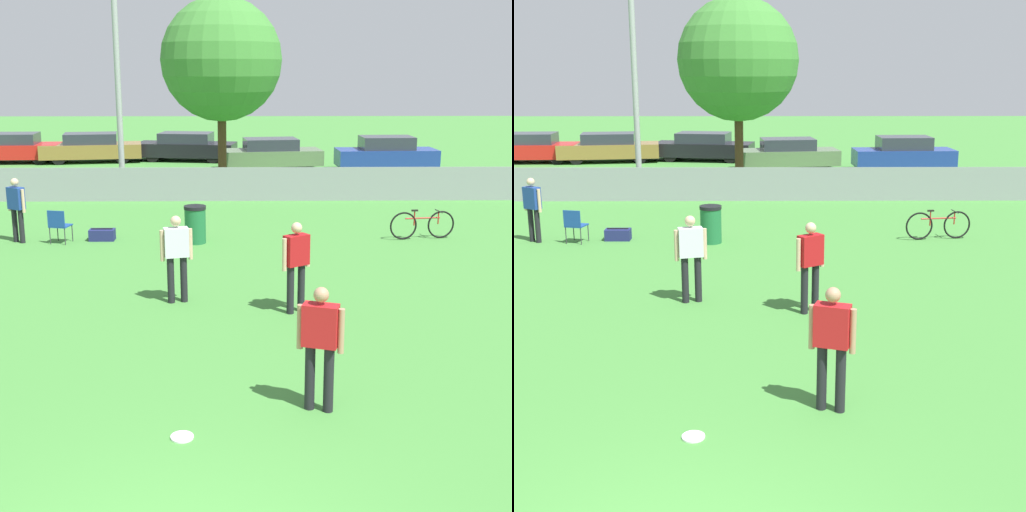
# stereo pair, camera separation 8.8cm
# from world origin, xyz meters

# --- Properties ---
(fence_backline) EXTENTS (22.73, 0.07, 1.21)m
(fence_backline) POSITION_xyz_m (0.00, 18.00, 0.55)
(fence_backline) COLOR gray
(fence_backline) RESTS_ON ground_plane
(light_pole) EXTENTS (0.90, 0.36, 8.74)m
(light_pole) POSITION_xyz_m (-3.57, 19.81, 5.13)
(light_pole) COLOR #9E9EA3
(light_pole) RESTS_ON ground_plane
(tree_near_pole) EXTENTS (4.38, 4.38, 6.68)m
(tree_near_pole) POSITION_xyz_m (-0.13, 21.49, 4.49)
(tree_near_pole) COLOR #4C331E
(tree_near_pole) RESTS_ON ground_plane
(player_receiver_white) EXTENTS (0.58, 0.32, 1.63)m
(player_receiver_white) POSITION_xyz_m (-0.56, 7.64, 0.95)
(player_receiver_white) COLOR black
(player_receiver_white) RESTS_ON ground_plane
(player_defender_red) EXTENTS (0.51, 0.43, 1.63)m
(player_defender_red) POSITION_xyz_m (1.59, 7.04, 0.95)
(player_defender_red) COLOR black
(player_defender_red) RESTS_ON ground_plane
(player_thrower_red) EXTENTS (0.57, 0.35, 1.63)m
(player_thrower_red) POSITION_xyz_m (1.62, 3.30, 0.95)
(player_thrower_red) COLOR black
(player_thrower_red) RESTS_ON ground_plane
(spectator_in_blue) EXTENTS (0.50, 0.41, 1.61)m
(spectator_in_blue) POSITION_xyz_m (-4.93, 12.39, 0.93)
(spectator_in_blue) COLOR black
(spectator_in_blue) RESTS_ON ground_plane
(frisbee_disc) EXTENTS (0.28, 0.28, 0.03)m
(frisbee_disc) POSITION_xyz_m (-0.06, 2.61, 0.01)
(frisbee_disc) COLOR white
(frisbee_disc) RESTS_ON ground_plane
(folding_chair_sideline) EXTENTS (0.54, 0.54, 0.85)m
(folding_chair_sideline) POSITION_xyz_m (-3.88, 12.25, 0.50)
(folding_chair_sideline) COLOR #333338
(folding_chair_sideline) RESTS_ON ground_plane
(bicycle_sideline) EXTENTS (1.70, 0.44, 0.76)m
(bicycle_sideline) POSITION_xyz_m (5.19, 12.60, 0.37)
(bicycle_sideline) COLOR black
(bicycle_sideline) RESTS_ON ground_plane
(trash_bin) EXTENTS (0.55, 0.55, 0.93)m
(trash_bin) POSITION_xyz_m (-0.53, 12.27, 0.47)
(trash_bin) COLOR #1E6638
(trash_bin) RESTS_ON ground_plane
(gear_bag_sideline) EXTENTS (0.63, 0.34, 0.31)m
(gear_bag_sideline) POSITION_xyz_m (-2.90, 12.58, 0.14)
(gear_bag_sideline) COLOR navy
(gear_bag_sideline) RESTS_ON ground_plane
(parked_car_red) EXTENTS (4.24, 2.05, 1.34)m
(parked_car_red) POSITION_xyz_m (-9.83, 27.87, 0.66)
(parked_car_red) COLOR black
(parked_car_red) RESTS_ON ground_plane
(parked_car_tan) EXTENTS (4.75, 2.42, 1.32)m
(parked_car_tan) POSITION_xyz_m (-6.35, 28.02, 0.66)
(parked_car_tan) COLOR black
(parked_car_tan) RESTS_ON ground_plane
(parked_car_dark) EXTENTS (4.77, 2.45, 1.30)m
(parked_car_dark) POSITION_xyz_m (-2.02, 28.47, 0.65)
(parked_car_dark) COLOR black
(parked_car_dark) RESTS_ON ground_plane
(parked_car_olive) EXTENTS (4.45, 2.26, 1.32)m
(parked_car_olive) POSITION_xyz_m (1.81, 25.40, 0.65)
(parked_car_olive) COLOR black
(parked_car_olive) RESTS_ON ground_plane
(parked_car_blue) EXTENTS (4.24, 1.86, 1.43)m
(parked_car_blue) POSITION_xyz_m (6.68, 25.08, 0.69)
(parked_car_blue) COLOR black
(parked_car_blue) RESTS_ON ground_plane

